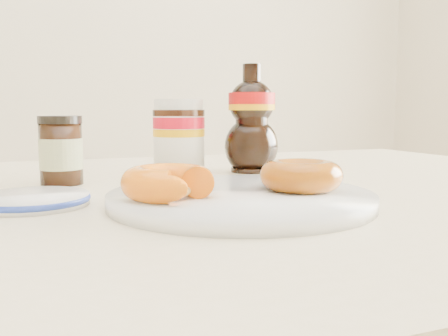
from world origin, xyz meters
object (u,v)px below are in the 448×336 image
object	(u,v)px
syrup_bottle	(252,119)
nutella_jar	(179,133)
dining_table	(171,252)
donut_whole	(301,175)
donut_bitten	(168,182)
dark_jar	(61,151)
plate	(241,198)
blue_rim_saucer	(32,200)

from	to	relation	value
syrup_bottle	nutella_jar	bearing A→B (deg)	162.68
dining_table	donut_whole	distance (m)	0.21
dining_table	donut_bitten	bearing A→B (deg)	-105.98
nutella_jar	dark_jar	distance (m)	0.20
nutella_jar	dark_jar	xyz separation A→B (m)	(-0.19, -0.07, -0.02)
plate	syrup_bottle	xyz separation A→B (m)	(0.13, 0.26, 0.08)
dining_table	blue_rim_saucer	distance (m)	0.20
plate	blue_rim_saucer	bearing A→B (deg)	159.75
syrup_bottle	donut_bitten	bearing A→B (deg)	-128.42
syrup_bottle	blue_rim_saucer	bearing A→B (deg)	-151.85
nutella_jar	syrup_bottle	world-z (taller)	syrup_bottle
syrup_bottle	blue_rim_saucer	size ratio (longest dim) A/B	1.44
dining_table	donut_whole	size ratio (longest dim) A/B	15.27
blue_rim_saucer	plate	bearing A→B (deg)	-20.25
donut_bitten	nutella_jar	size ratio (longest dim) A/B	0.79
donut_whole	blue_rim_saucer	bearing A→B (deg)	162.42
dark_jar	blue_rim_saucer	distance (m)	0.16
donut_whole	syrup_bottle	size ratio (longest dim) A/B	0.52
dining_table	nutella_jar	xyz separation A→B (m)	(0.06, 0.16, 0.15)
donut_whole	blue_rim_saucer	distance (m)	0.29
nutella_jar	donut_whole	bearing A→B (deg)	-80.60
plate	blue_rim_saucer	distance (m)	0.23
donut_whole	nutella_jar	size ratio (longest dim) A/B	0.77
nutella_jar	dark_jar	bearing A→B (deg)	-160.48
plate	nutella_jar	xyz separation A→B (m)	(0.02, 0.30, 0.06)
dark_jar	blue_rim_saucer	xyz separation A→B (m)	(-0.04, -0.15, -0.04)
plate	donut_bitten	bearing A→B (deg)	-173.32
donut_whole	nutella_jar	world-z (taller)	nutella_jar
donut_bitten	nutella_jar	bearing A→B (deg)	95.24
syrup_bottle	dark_jar	distance (m)	0.31
dining_table	blue_rim_saucer	bearing A→B (deg)	-162.11
syrup_bottle	blue_rim_saucer	distance (m)	0.40
plate	syrup_bottle	world-z (taller)	syrup_bottle
dining_table	syrup_bottle	world-z (taller)	syrup_bottle
dark_jar	syrup_bottle	bearing A→B (deg)	5.89
dark_jar	blue_rim_saucer	world-z (taller)	dark_jar
dining_table	plate	distance (m)	0.17
donut_bitten	donut_whole	bearing A→B (deg)	23.16
donut_bitten	donut_whole	xyz separation A→B (m)	(0.15, -0.00, -0.00)
nutella_jar	syrup_bottle	xyz separation A→B (m)	(0.11, -0.04, 0.02)
nutella_jar	syrup_bottle	bearing A→B (deg)	-17.32
donut_bitten	dark_jar	distance (m)	0.26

